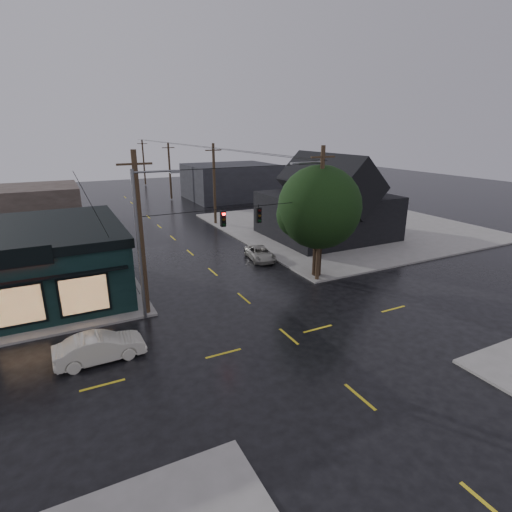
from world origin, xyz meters
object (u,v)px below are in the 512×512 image
corner_tree (319,208)px  utility_pole_nw (148,314)px  suv_silver (260,253)px  sedan_cream (100,347)px  utility_pole_ne (317,281)px

corner_tree → utility_pole_nw: 14.62m
corner_tree → suv_silver: (-2.03, 5.83, -4.97)m
corner_tree → suv_silver: bearing=109.2°
sedan_cream → utility_pole_nw: bearing=-39.5°
corner_tree → sedan_cream: size_ratio=1.97×
utility_pole_ne → suv_silver: bearing=103.0°
suv_silver → utility_pole_ne: bearing=-68.7°
sedan_cream → suv_silver: bearing=-55.4°
corner_tree → sedan_cream: (-16.79, -5.05, -4.83)m
sedan_cream → suv_silver: (14.76, 10.88, -0.14)m
utility_pole_nw → utility_pole_ne: same height
utility_pole_ne → utility_pole_nw: bearing=180.0°
utility_pole_nw → utility_pole_ne: (13.00, 0.00, 0.00)m
utility_pole_ne → sedan_cream: utility_pole_ne is taller
corner_tree → utility_pole_ne: 5.63m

